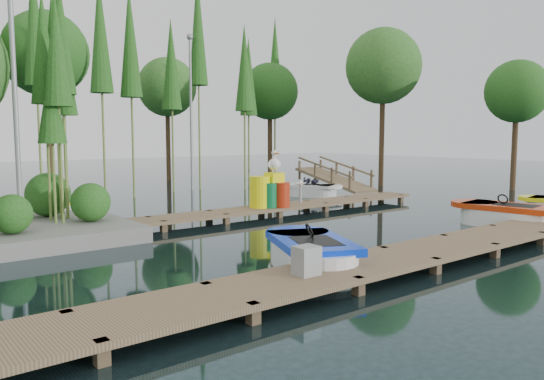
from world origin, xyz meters
TOP-DOWN VIEW (x-y plane):
  - ground_plane at (0.00, 0.00)m, footprint 90.00×90.00m
  - near_dock at (0.00, -4.50)m, footprint 18.00×1.50m
  - far_dock at (1.00, 2.50)m, footprint 15.00×1.20m
  - tree_screen at (-2.04, 10.60)m, footprint 34.42×18.53m
  - lamp_island at (-5.50, 2.50)m, footprint 0.30×0.30m
  - lamp_rear at (4.00, 11.00)m, footprint 0.30×0.30m
  - ramp at (9.00, 6.50)m, footprint 1.50×3.94m
  - boat_blue at (-1.62, -3.40)m, footprint 2.37×3.18m
  - boat_red at (6.11, -3.26)m, footprint 1.77×3.17m
  - boat_yellow_far at (-3.99, 6.30)m, footprint 2.93×1.51m
  - boat_white_far at (6.72, 5.57)m, footprint 2.10×2.67m
  - utility_cabinet at (-2.74, -4.50)m, footprint 0.40×0.34m
  - yellow_barrel at (1.59, 2.50)m, footprint 0.67×0.67m
  - drum_cluster at (2.12, 2.35)m, footprint 1.06×0.97m
  - seagull_post at (3.32, 2.50)m, footprint 0.49×0.26m

SIDE VIEW (x-z plane):
  - ground_plane at x=0.00m, z-range 0.00..0.00m
  - far_dock at x=1.00m, z-range -0.02..0.48m
  - near_dock at x=0.00m, z-range -0.02..0.48m
  - boat_white_far at x=6.72m, z-range -0.32..0.83m
  - boat_blue at x=-1.62m, z-range -0.21..0.77m
  - boat_red at x=6.11m, z-range -0.21..0.80m
  - boat_yellow_far at x=-3.99m, z-range -0.41..1.01m
  - utility_cabinet at x=-2.74m, z-range 0.30..0.79m
  - ramp at x=9.00m, z-range -0.16..1.33m
  - yellow_barrel at x=1.59m, z-range 0.30..1.31m
  - seagull_post at x=3.32m, z-range 0.44..1.21m
  - drum_cluster at x=2.12m, z-range -0.08..1.75m
  - lamp_island at x=-5.50m, z-range 0.64..7.89m
  - lamp_rear at x=4.00m, z-range 0.64..7.89m
  - tree_screen at x=-2.04m, z-range 0.96..11.27m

